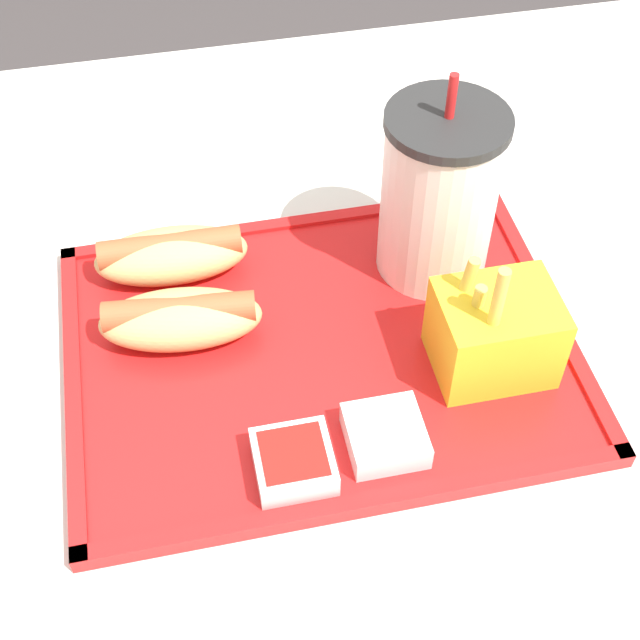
{
  "coord_description": "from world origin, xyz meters",
  "views": [
    {
      "loc": [
        -0.06,
        -0.46,
        1.31
      ],
      "look_at": [
        0.03,
        -0.03,
        0.81
      ],
      "focal_mm": 50.0,
      "sensor_mm": 36.0,
      "label": 1
    }
  ],
  "objects_px": {
    "hot_dog_far": "(171,254)",
    "hot_dog_near": "(180,316)",
    "sauce_cup_mayo": "(385,435)",
    "fries_carton": "(494,332)",
    "sauce_cup_ketchup": "(294,461)",
    "soda_cup": "(439,194)"
  },
  "relations": [
    {
      "from": "hot_dog_far",
      "to": "hot_dog_near",
      "type": "xyz_separation_m",
      "value": [
        0.0,
        -0.07,
        -0.0
      ]
    },
    {
      "from": "hot_dog_near",
      "to": "sauce_cup_mayo",
      "type": "bearing_deg",
      "value": -45.49
    },
    {
      "from": "hot_dog_far",
      "to": "sauce_cup_mayo",
      "type": "height_order",
      "value": "hot_dog_far"
    },
    {
      "from": "fries_carton",
      "to": "sauce_cup_ketchup",
      "type": "xyz_separation_m",
      "value": [
        -0.16,
        -0.06,
        -0.02
      ]
    },
    {
      "from": "hot_dog_far",
      "to": "sauce_cup_ketchup",
      "type": "relative_size",
      "value": 2.36
    },
    {
      "from": "hot_dog_near",
      "to": "soda_cup",
      "type": "bearing_deg",
      "value": 10.16
    },
    {
      "from": "soda_cup",
      "to": "sauce_cup_mayo",
      "type": "distance_m",
      "value": 0.2
    },
    {
      "from": "sauce_cup_mayo",
      "to": "sauce_cup_ketchup",
      "type": "distance_m",
      "value": 0.07
    },
    {
      "from": "sauce_cup_ketchup",
      "to": "hot_dog_near",
      "type": "bearing_deg",
      "value": 114.02
    },
    {
      "from": "hot_dog_near",
      "to": "sauce_cup_ketchup",
      "type": "distance_m",
      "value": 0.15
    },
    {
      "from": "hot_dog_near",
      "to": "fries_carton",
      "type": "relative_size",
      "value": 1.1
    },
    {
      "from": "hot_dog_far",
      "to": "hot_dog_near",
      "type": "relative_size",
      "value": 0.97
    },
    {
      "from": "hot_dog_near",
      "to": "sauce_cup_mayo",
      "type": "relative_size",
      "value": 2.43
    },
    {
      "from": "fries_carton",
      "to": "sauce_cup_ketchup",
      "type": "relative_size",
      "value": 2.21
    },
    {
      "from": "hot_dog_far",
      "to": "sauce_cup_ketchup",
      "type": "distance_m",
      "value": 0.22
    },
    {
      "from": "sauce_cup_mayo",
      "to": "hot_dog_far",
      "type": "bearing_deg",
      "value": 122.76
    },
    {
      "from": "hot_dog_near",
      "to": "fries_carton",
      "type": "distance_m",
      "value": 0.24
    },
    {
      "from": "soda_cup",
      "to": "sauce_cup_mayo",
      "type": "height_order",
      "value": "soda_cup"
    },
    {
      "from": "hot_dog_far",
      "to": "fries_carton",
      "type": "xyz_separation_m",
      "value": [
        0.22,
        -0.14,
        0.01
      ]
    },
    {
      "from": "hot_dog_far",
      "to": "sauce_cup_mayo",
      "type": "bearing_deg",
      "value": -57.24
    },
    {
      "from": "soda_cup",
      "to": "hot_dog_far",
      "type": "relative_size",
      "value": 1.44
    },
    {
      "from": "soda_cup",
      "to": "sauce_cup_mayo",
      "type": "bearing_deg",
      "value": -116.47
    }
  ]
}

